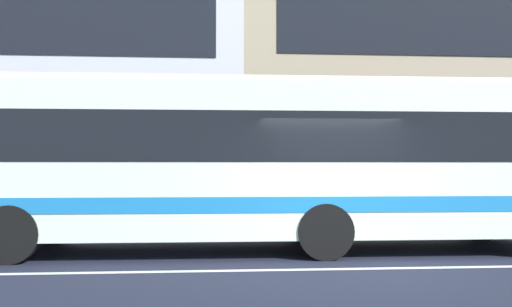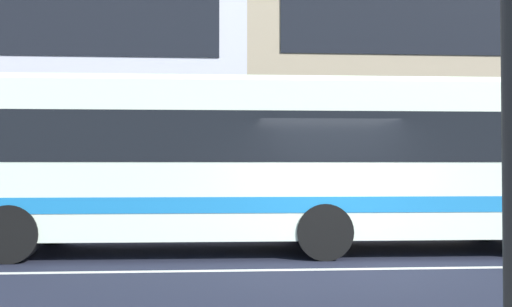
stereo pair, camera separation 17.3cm
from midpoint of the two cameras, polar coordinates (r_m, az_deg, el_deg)
ground_plane at (r=9.41m, az=8.30°, el=-11.41°), size 160.00×160.00×0.00m
lane_centre_line at (r=9.41m, az=8.30°, el=-11.39°), size 60.00×0.16×0.01m
transit_bus at (r=11.20m, az=1.78°, el=-0.49°), size 11.47×2.75×3.29m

